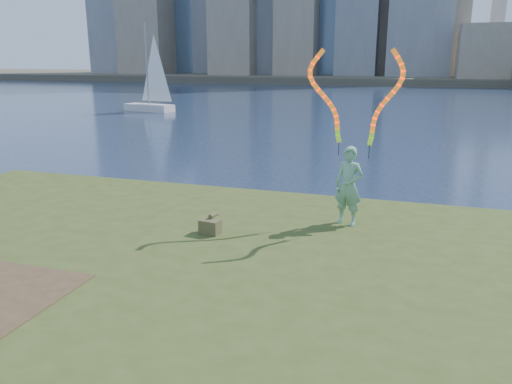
% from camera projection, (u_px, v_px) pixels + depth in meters
% --- Properties ---
extents(ground, '(320.00, 320.00, 0.00)m').
position_uv_depth(ground, '(174.00, 282.00, 10.18)').
color(ground, '#1B2844').
rests_on(ground, ground).
extents(grassy_knoll, '(20.00, 18.00, 0.80)m').
position_uv_depth(grassy_knoll, '(108.00, 322.00, 7.98)').
color(grassy_knoll, '#3A491A').
rests_on(grassy_knoll, ground).
extents(far_shore, '(320.00, 40.00, 1.20)m').
position_uv_depth(far_shore, '(395.00, 78.00, 97.40)').
color(far_shore, '#494435').
rests_on(far_shore, ground).
extents(woman_with_ribbons, '(2.04, 0.69, 4.14)m').
position_uv_depth(woman_with_ribbons, '(351.00, 163.00, 10.94)').
color(woman_with_ribbons, '#1A763D').
rests_on(woman_with_ribbons, grassy_knoll).
extents(canvas_bag, '(0.46, 0.52, 0.41)m').
position_uv_depth(canvas_bag, '(210.00, 226.00, 10.63)').
color(canvas_bag, '#444825').
rests_on(canvas_bag, grassy_knoll).
extents(sailboat, '(4.84, 2.37, 7.27)m').
position_uv_depth(sailboat, '(151.00, 96.00, 42.31)').
color(sailboat, silver).
rests_on(sailboat, ground).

